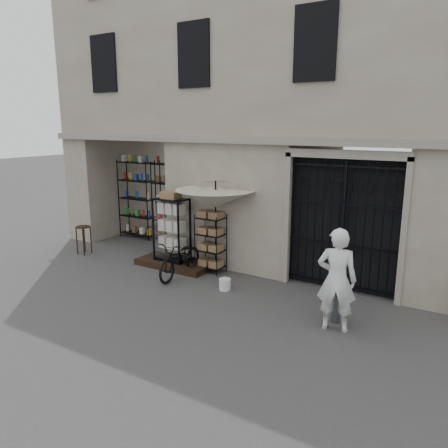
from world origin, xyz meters
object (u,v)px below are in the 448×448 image
Objects in this scene: display_cabinet at (172,233)px; market_umbrella at (215,194)px; steel_bollard at (336,299)px; white_bucket at (225,284)px; wire_rack at (211,244)px; bicycle at (181,276)px; wooden_stool at (84,239)px; shopkeeper at (334,329)px.

display_cabinet is 0.64× the size of market_umbrella.
display_cabinet is 1.96× the size of steel_bollard.
display_cabinet is at bearing 160.53° from white_bucket.
bicycle is at bearing -113.86° from wire_rack.
bicycle is 3.51m from wooden_stool.
display_cabinet is 2.86m from wooden_stool.
wooden_stool is (-3.48, 0.07, 0.42)m from bicycle.
white_bucket is 4.86m from wooden_stool.
white_bucket is at bearing -2.97° from wooden_stool.
wire_rack is 1.40m from white_bucket.
white_bucket is at bearing -12.39° from bicycle.
market_umbrella is 4.38m from wooden_stool.
market_umbrella is (0.14, 0.02, 1.26)m from wire_rack.
white_bucket is at bearing -47.33° from market_umbrella.
white_bucket is 0.33× the size of wooden_stool.
steel_bollard reaches higher than shopkeeper.
wooden_stool is (-4.85, 0.25, 0.30)m from white_bucket.
white_bucket is 0.15× the size of bicycle.
wooden_stool is (-3.91, -0.60, -0.29)m from wire_rack.
wire_rack is at bearing 52.92° from bicycle.
wire_rack reaches higher than white_bucket.
bicycle is 2.15× the size of wooden_stool.
display_cabinet is 1.14m from wire_rack.
steel_bollard is at bearing -11.66° from bicycle.
shopkeeper is (2.68, -0.60, -0.13)m from white_bucket.
wire_rack reaches higher than wooden_stool.
white_bucket is 1.38m from bicycle.
steel_bollard is (3.41, -1.17, -1.53)m from market_umbrella.
wooden_stool is at bearing -162.85° from wire_rack.
white_bucket is (0.80, -0.87, -1.85)m from market_umbrella.
display_cabinet is 6.65× the size of white_bucket.
shopkeeper is at bearing -6.48° from wooden_stool.
market_umbrella reaches higher than display_cabinet.
wooden_stool reaches higher than white_bucket.
steel_bollard is (3.97, -0.48, 0.45)m from bicycle.
wire_rack is at bearing 31.16° from display_cabinet.
shopkeeper is at bearing -76.63° from steel_bollard.
bicycle is 1.92× the size of steel_bollard.
market_umbrella is 2.20m from white_bucket.
shopkeeper is at bearing -22.96° from market_umbrella.
wire_rack is 3.96m from wooden_stool.
white_bucket is at bearing 173.55° from steel_bollard.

